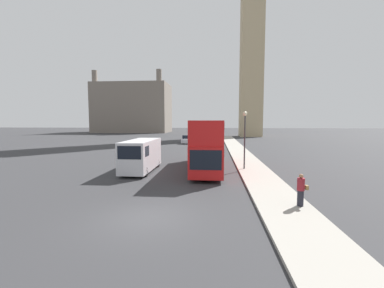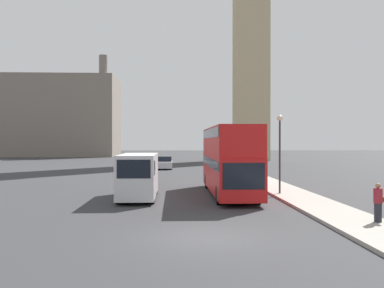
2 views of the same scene
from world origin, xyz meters
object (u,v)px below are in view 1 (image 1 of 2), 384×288
at_px(parked_sedan, 187,140).
at_px(red_double_decker_bus, 208,142).
at_px(street_lamp, 245,131).
at_px(pedestrian, 301,190).
at_px(clock_tower, 253,5).
at_px(white_van, 141,155).

bearing_deg(parked_sedan, red_double_decker_bus, -80.03).
relative_size(red_double_decker_bus, street_lamp, 2.35).
bearing_deg(pedestrian, clock_tower, 84.48).
height_order(clock_tower, pedestrian, clock_tower).
relative_size(clock_tower, red_double_decker_bus, 5.97).
relative_size(clock_tower, street_lamp, 14.05).
bearing_deg(street_lamp, parked_sedan, 106.26).
bearing_deg(white_van, pedestrian, -39.36).
xyz_separation_m(white_van, pedestrian, (10.27, -8.42, -0.48)).
distance_m(clock_tower, parked_sedan, 44.58).
bearing_deg(street_lamp, white_van, -172.20).
relative_size(red_double_decker_bus, parked_sedan, 2.61).
bearing_deg(clock_tower, white_van, -107.32).
height_order(white_van, pedestrian, white_van).
bearing_deg(parked_sedan, pedestrian, -75.56).
distance_m(clock_tower, street_lamp, 59.95).
bearing_deg(parked_sedan, clock_tower, 57.82).
relative_size(pedestrian, parked_sedan, 0.36).
height_order(pedestrian, street_lamp, street_lamp).
height_order(white_van, parked_sedan, white_van).
bearing_deg(pedestrian, white_van, 140.64).
bearing_deg(white_van, parked_sedan, 87.93).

